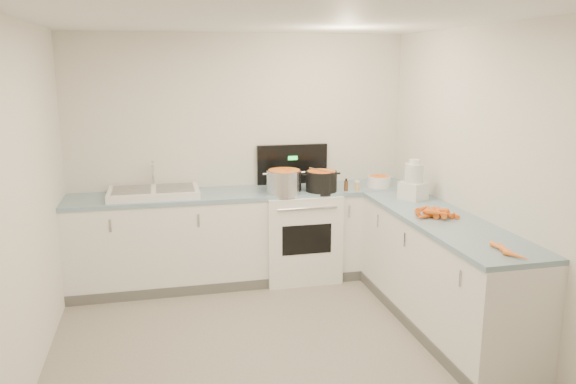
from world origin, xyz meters
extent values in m
cube|color=white|center=(0.00, 1.70, 0.45)|extent=(3.50, 0.60, 0.90)
cube|color=#7E9FB3|center=(0.00, 1.70, 0.92)|extent=(3.50, 0.62, 0.04)
cube|color=white|center=(1.45, 0.30, 0.45)|extent=(0.60, 2.20, 0.90)
cube|color=#7E9FB3|center=(1.45, 0.30, 0.92)|extent=(0.62, 2.20, 0.04)
cube|color=white|center=(0.55, 1.68, 0.45)|extent=(0.76, 0.65, 0.90)
cube|color=black|center=(0.55, 1.98, 1.15)|extent=(0.76, 0.05, 0.42)
cube|color=white|center=(-0.90, 1.70, 0.97)|extent=(0.86, 0.52, 0.07)
cube|color=slate|center=(-1.10, 1.70, 1.01)|extent=(0.36, 0.42, 0.01)
cube|color=slate|center=(-0.70, 1.70, 1.01)|extent=(0.36, 0.42, 0.01)
cylinder|color=silver|center=(-0.90, 1.92, 1.13)|extent=(0.03, 0.03, 0.24)
cylinder|color=silver|center=(0.36, 1.53, 1.05)|extent=(0.42, 0.42, 0.25)
cylinder|color=black|center=(0.75, 1.54, 1.03)|extent=(0.38, 0.38, 0.22)
cylinder|color=#AD7A47|center=(0.75, 1.54, 1.15)|extent=(0.18, 0.31, 0.01)
cylinder|color=white|center=(1.40, 1.61, 1.00)|extent=(0.32, 0.32, 0.11)
cylinder|color=#593319|center=(0.99, 1.50, 0.99)|extent=(0.04, 0.04, 0.10)
cylinder|color=#E5B266|center=(1.11, 1.49, 0.98)|extent=(0.05, 0.05, 0.08)
cube|color=white|center=(1.49, 1.00, 1.02)|extent=(0.26, 0.28, 0.16)
cylinder|color=silver|center=(1.49, 1.00, 1.19)|extent=(0.18, 0.18, 0.18)
cylinder|color=white|center=(1.49, 1.00, 1.30)|extent=(0.10, 0.10, 0.04)
cone|color=orange|center=(1.43, 0.35, 0.97)|extent=(0.16, 0.15, 0.05)
cone|color=orange|center=(1.48, 0.37, 0.96)|extent=(0.10, 0.21, 0.05)
cone|color=orange|center=(1.41, 0.48, 0.96)|extent=(0.17, 0.18, 0.04)
cone|color=orange|center=(1.28, 0.33, 0.96)|extent=(0.21, 0.13, 0.05)
cone|color=orange|center=(1.31, 0.35, 0.97)|extent=(0.17, 0.08, 0.05)
cone|color=orange|center=(1.38, 0.40, 0.96)|extent=(0.09, 0.18, 0.04)
cone|color=orange|center=(1.56, 0.33, 0.96)|extent=(0.09, 0.18, 0.04)
cone|color=orange|center=(1.48, 0.49, 0.96)|extent=(0.07, 0.22, 0.04)
cone|color=orange|center=(1.26, 0.40, 0.97)|extent=(0.10, 0.19, 0.05)
cone|color=orange|center=(1.43, 0.38, 0.98)|extent=(0.19, 0.05, 0.05)
cone|color=orange|center=(1.32, 0.43, 1.01)|extent=(0.20, 0.18, 0.05)
cone|color=orange|center=(1.40, 0.33, 1.00)|extent=(0.10, 0.17, 0.04)
cone|color=orange|center=(1.42, 0.37, 1.00)|extent=(0.16, 0.14, 0.05)
cone|color=orange|center=(1.34, 0.39, 0.99)|extent=(0.11, 0.17, 0.04)
cone|color=orange|center=(1.44, 0.30, 0.98)|extent=(0.13, 0.17, 0.05)
cone|color=orange|center=(1.38, 0.28, 1.00)|extent=(0.20, 0.18, 0.05)
cone|color=orange|center=(1.43, -0.69, 0.96)|extent=(0.11, 0.18, 0.04)
cone|color=orange|center=(1.43, -0.63, 0.96)|extent=(0.06, 0.19, 0.04)
cone|color=orange|center=(1.42, -0.57, 0.96)|extent=(0.09, 0.19, 0.04)
cone|color=orange|center=(1.42, -0.51, 0.96)|extent=(0.04, 0.17, 0.04)
cube|color=tan|center=(-1.16, 1.76, 1.02)|extent=(0.02, 0.04, 0.00)
cube|color=tan|center=(-1.21, 1.61, 1.01)|extent=(0.04, 0.02, 0.00)
cube|color=tan|center=(-1.07, 1.63, 1.02)|extent=(0.04, 0.04, 0.00)
cube|color=tan|center=(-1.17, 1.57, 1.02)|extent=(0.05, 0.02, 0.00)
cube|color=tan|center=(-1.17, 1.61, 1.01)|extent=(0.05, 0.02, 0.00)
cube|color=tan|center=(-1.00, 1.80, 1.02)|extent=(0.02, 0.04, 0.00)
cube|color=tan|center=(-1.03, 1.79, 1.01)|extent=(0.05, 0.01, 0.00)
cube|color=tan|center=(-1.12, 1.69, 1.02)|extent=(0.05, 0.01, 0.00)
cube|color=tan|center=(-1.17, 1.66, 1.01)|extent=(0.02, 0.05, 0.00)
cube|color=tan|center=(-1.16, 1.64, 1.01)|extent=(0.02, 0.05, 0.00)
camera|label=1|loc=(-0.83, -3.77, 2.18)|focal=35.00mm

